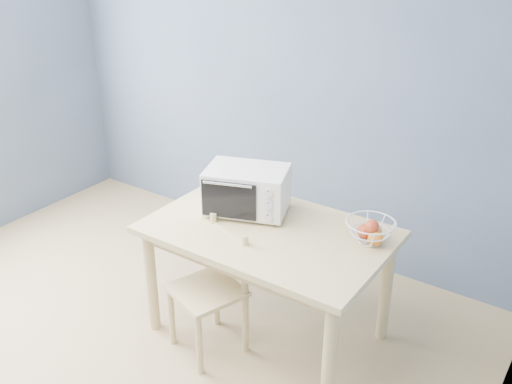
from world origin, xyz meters
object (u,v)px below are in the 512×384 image
Objects in this scene: dining_table at (268,244)px; dining_chair at (213,291)px; fruit_basket at (371,231)px; toaster_oven at (244,189)px.

dining_chair reaches higher than dining_table.
dining_table is 0.43m from dining_chair.
fruit_basket is (0.55, 0.20, 0.17)m from dining_table.
dining_table is at bearing -160.06° from fruit_basket.
fruit_basket reaches higher than dining_table.
toaster_oven is at bearing 115.36° from dining_chair.
fruit_basket is at bearing 19.94° from dining_table.
toaster_oven is 0.71× the size of dining_chair.
dining_table is 0.61m from fruit_basket.
fruit_basket is 0.99m from dining_chair.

